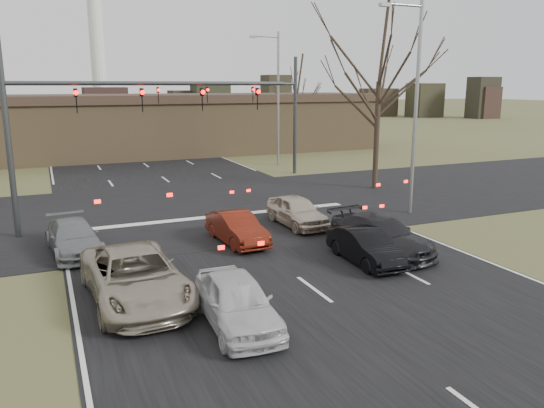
{
  "coord_description": "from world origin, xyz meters",
  "views": [
    {
      "loc": [
        -7.25,
        -10.49,
        6.14
      ],
      "look_at": [
        0.05,
        6.37,
        2.0
      ],
      "focal_mm": 35.0,
      "sensor_mm": 36.0,
      "label": 1
    }
  ],
  "objects_px": {
    "car_red_ahead": "(237,228)",
    "car_silver_ahead": "(297,211)",
    "streetlight_right_far": "(276,92)",
    "mast_arm_near": "(92,111)",
    "building": "(153,124)",
    "car_white_sedan": "(237,301)",
    "mast_arm_far": "(257,102)",
    "car_charcoal_sedan": "(381,235)",
    "car_black_hatch": "(366,246)",
    "streetlight_right_near": "(413,97)",
    "car_grey_ahead": "(74,237)",
    "car_silver_suv": "(135,277)"
  },
  "relations": [
    {
      "from": "car_white_sedan",
      "to": "car_charcoal_sedan",
      "type": "bearing_deg",
      "value": 30.68
    },
    {
      "from": "building",
      "to": "car_white_sedan",
      "type": "height_order",
      "value": "building"
    },
    {
      "from": "streetlight_right_near",
      "to": "car_silver_suv",
      "type": "bearing_deg",
      "value": -157.66
    },
    {
      "from": "car_grey_ahead",
      "to": "car_black_hatch",
      "type": "bearing_deg",
      "value": -34.35
    },
    {
      "from": "mast_arm_far",
      "to": "car_silver_suv",
      "type": "distance_m",
      "value": 22.3
    },
    {
      "from": "car_silver_suv",
      "to": "car_white_sedan",
      "type": "height_order",
      "value": "car_silver_suv"
    },
    {
      "from": "car_grey_ahead",
      "to": "car_red_ahead",
      "type": "xyz_separation_m",
      "value": [
        6.0,
        -1.17,
        0.01
      ]
    },
    {
      "from": "mast_arm_far",
      "to": "streetlight_right_near",
      "type": "xyz_separation_m",
      "value": [
        2.64,
        -13.0,
        0.57
      ]
    },
    {
      "from": "mast_arm_near",
      "to": "car_grey_ahead",
      "type": "height_order",
      "value": "mast_arm_near"
    },
    {
      "from": "streetlight_right_far",
      "to": "car_silver_ahead",
      "type": "bearing_deg",
      "value": -110.88
    },
    {
      "from": "mast_arm_near",
      "to": "streetlight_right_far",
      "type": "bearing_deg",
      "value": 43.89
    },
    {
      "from": "mast_arm_near",
      "to": "car_silver_ahead",
      "type": "height_order",
      "value": "mast_arm_near"
    },
    {
      "from": "mast_arm_near",
      "to": "car_white_sedan",
      "type": "bearing_deg",
      "value": -78.93
    },
    {
      "from": "mast_arm_far",
      "to": "car_charcoal_sedan",
      "type": "height_order",
      "value": "mast_arm_far"
    },
    {
      "from": "streetlight_right_far",
      "to": "car_charcoal_sedan",
      "type": "distance_m",
      "value": 22.89
    },
    {
      "from": "car_white_sedan",
      "to": "mast_arm_near",
      "type": "bearing_deg",
      "value": 104.0
    },
    {
      "from": "streetlight_right_near",
      "to": "car_charcoal_sedan",
      "type": "xyz_separation_m",
      "value": [
        -4.82,
        -4.72,
        -4.9
      ]
    },
    {
      "from": "streetlight_right_near",
      "to": "car_black_hatch",
      "type": "height_order",
      "value": "streetlight_right_near"
    },
    {
      "from": "mast_arm_near",
      "to": "car_silver_suv",
      "type": "xyz_separation_m",
      "value": [
        0.09,
        -8.74,
        -4.31
      ]
    },
    {
      "from": "car_grey_ahead",
      "to": "car_red_ahead",
      "type": "bearing_deg",
      "value": -16.2
    },
    {
      "from": "car_charcoal_sedan",
      "to": "car_silver_ahead",
      "type": "height_order",
      "value": "car_charcoal_sedan"
    },
    {
      "from": "building",
      "to": "mast_arm_far",
      "type": "distance_m",
      "value": 15.75
    },
    {
      "from": "car_red_ahead",
      "to": "car_silver_ahead",
      "type": "xyz_separation_m",
      "value": [
        3.35,
        1.44,
        0.06
      ]
    },
    {
      "from": "car_grey_ahead",
      "to": "car_silver_ahead",
      "type": "relative_size",
      "value": 1.06
    },
    {
      "from": "streetlight_right_near",
      "to": "streetlight_right_far",
      "type": "xyz_separation_m",
      "value": [
        0.5,
        17.0,
        0.0
      ]
    },
    {
      "from": "car_grey_ahead",
      "to": "mast_arm_near",
      "type": "bearing_deg",
      "value": 63.33
    },
    {
      "from": "streetlight_right_far",
      "to": "car_red_ahead",
      "type": "xyz_separation_m",
      "value": [
        -9.82,
        -18.39,
        -4.97
      ]
    },
    {
      "from": "car_silver_suv",
      "to": "car_grey_ahead",
      "type": "bearing_deg",
      "value": 101.02
    },
    {
      "from": "car_grey_ahead",
      "to": "car_red_ahead",
      "type": "height_order",
      "value": "car_red_ahead"
    },
    {
      "from": "car_black_hatch",
      "to": "car_grey_ahead",
      "type": "bearing_deg",
      "value": 152.69
    },
    {
      "from": "car_red_ahead",
      "to": "car_silver_ahead",
      "type": "height_order",
      "value": "car_silver_ahead"
    },
    {
      "from": "streetlight_right_near",
      "to": "car_grey_ahead",
      "type": "bearing_deg",
      "value": -179.17
    },
    {
      "from": "car_silver_suv",
      "to": "car_charcoal_sedan",
      "type": "bearing_deg",
      "value": 3.52
    },
    {
      "from": "mast_arm_near",
      "to": "mast_arm_far",
      "type": "xyz_separation_m",
      "value": [
        11.41,
        10.0,
        -0.06
      ]
    },
    {
      "from": "streetlight_right_near",
      "to": "car_black_hatch",
      "type": "bearing_deg",
      "value": -137.57
    },
    {
      "from": "car_charcoal_sedan",
      "to": "car_grey_ahead",
      "type": "distance_m",
      "value": 11.42
    },
    {
      "from": "car_silver_suv",
      "to": "car_white_sedan",
      "type": "relative_size",
      "value": 1.36
    },
    {
      "from": "building",
      "to": "car_white_sedan",
      "type": "bearing_deg",
      "value": -97.82
    },
    {
      "from": "car_white_sedan",
      "to": "car_grey_ahead",
      "type": "relative_size",
      "value": 0.96
    },
    {
      "from": "car_black_hatch",
      "to": "car_red_ahead",
      "type": "height_order",
      "value": "car_red_ahead"
    },
    {
      "from": "car_black_hatch",
      "to": "car_silver_ahead",
      "type": "xyz_separation_m",
      "value": [
        -0.0,
        5.5,
        0.07
      ]
    },
    {
      "from": "streetlight_right_near",
      "to": "car_silver_ahead",
      "type": "distance_m",
      "value": 7.73
    },
    {
      "from": "streetlight_right_far",
      "to": "car_black_hatch",
      "type": "bearing_deg",
      "value": -106.06
    },
    {
      "from": "car_black_hatch",
      "to": "streetlight_right_near",
      "type": "bearing_deg",
      "value": 44.33
    },
    {
      "from": "mast_arm_far",
      "to": "car_charcoal_sedan",
      "type": "bearing_deg",
      "value": -97.03
    },
    {
      "from": "mast_arm_far",
      "to": "car_black_hatch",
      "type": "bearing_deg",
      "value": -100.22
    },
    {
      "from": "building",
      "to": "streetlight_right_far",
      "type": "distance_m",
      "value": 13.53
    },
    {
      "from": "car_white_sedan",
      "to": "building",
      "type": "bearing_deg",
      "value": 85.11
    },
    {
      "from": "car_silver_suv",
      "to": "car_grey_ahead",
      "type": "relative_size",
      "value": 1.31
    },
    {
      "from": "mast_arm_near",
      "to": "car_white_sedan",
      "type": "height_order",
      "value": "mast_arm_near"
    }
  ]
}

